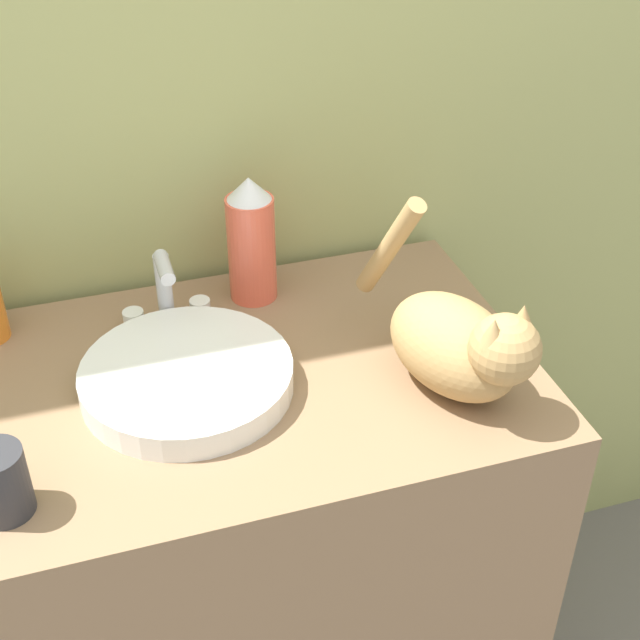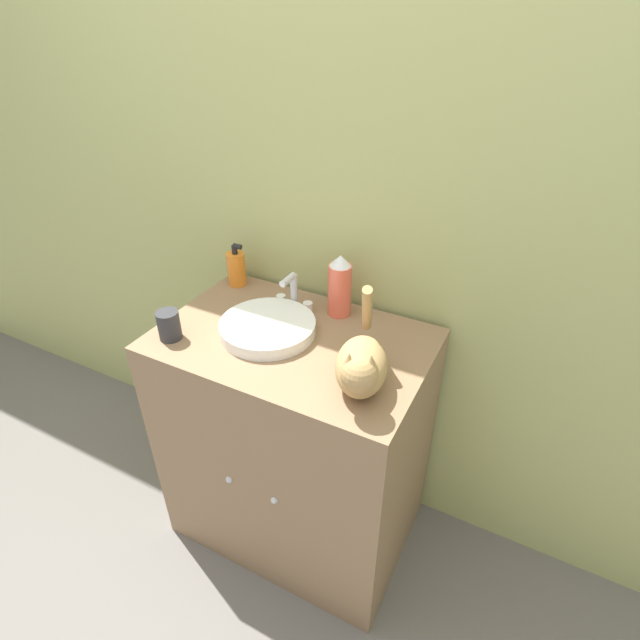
% 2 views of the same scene
% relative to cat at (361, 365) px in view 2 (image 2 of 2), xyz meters
% --- Properties ---
extents(ground_plane, '(8.00, 8.00, 0.00)m').
position_rel_cat_xyz_m(ground_plane, '(-0.28, -0.15, -0.96)').
color(ground_plane, slate).
extents(wall_back, '(6.00, 0.05, 2.50)m').
position_rel_cat_xyz_m(wall_back, '(-0.28, 0.44, 0.29)').
color(wall_back, tan).
rests_on(wall_back, ground_plane).
extents(vanity_cabinet, '(0.83, 0.56, 0.89)m').
position_rel_cat_xyz_m(vanity_cabinet, '(-0.28, 0.12, -0.52)').
color(vanity_cabinet, '#8C6B4C').
rests_on(vanity_cabinet, ground_plane).
extents(sink_basin, '(0.30, 0.30, 0.04)m').
position_rel_cat_xyz_m(sink_basin, '(-0.36, 0.11, -0.06)').
color(sink_basin, white).
rests_on(sink_basin, vanity_cabinet).
extents(faucet, '(0.13, 0.09, 0.14)m').
position_rel_cat_xyz_m(faucet, '(-0.36, 0.27, -0.02)').
color(faucet, silver).
rests_on(faucet, vanity_cabinet).
extents(cat, '(0.20, 0.34, 0.25)m').
position_rel_cat_xyz_m(cat, '(0.00, 0.00, 0.00)').
color(cat, tan).
rests_on(cat, vanity_cabinet).
extents(soap_bottle, '(0.06, 0.06, 0.16)m').
position_rel_cat_xyz_m(soap_bottle, '(-0.62, 0.32, -0.02)').
color(soap_bottle, orange).
rests_on(soap_bottle, vanity_cabinet).
extents(spray_bottle, '(0.08, 0.08, 0.21)m').
position_rel_cat_xyz_m(spray_bottle, '(-0.21, 0.32, 0.02)').
color(spray_bottle, '#EF6047').
rests_on(spray_bottle, vanity_cabinet).
extents(cup, '(0.07, 0.07, 0.09)m').
position_rel_cat_xyz_m(cup, '(-0.61, -0.05, -0.03)').
color(cup, '#2D2D33').
rests_on(cup, vanity_cabinet).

